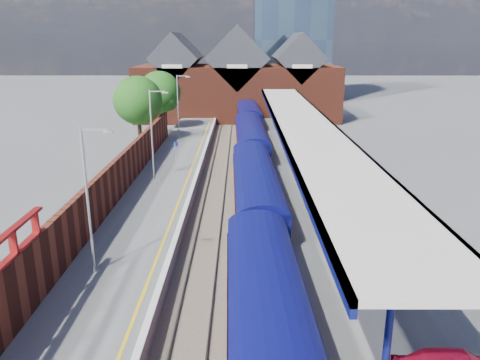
# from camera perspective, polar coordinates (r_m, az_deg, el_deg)

# --- Properties ---
(ground) EXTENTS (240.00, 240.00, 0.00)m
(ground) POSITION_cam_1_polar(r_m,az_deg,el_deg) (45.74, -0.55, 1.92)
(ground) COLOR #5B5B5E
(ground) RESTS_ON ground
(ballast_bed) EXTENTS (6.00, 76.00, 0.06)m
(ballast_bed) POSITION_cam_1_polar(r_m,az_deg,el_deg) (36.15, -0.73, -2.08)
(ballast_bed) COLOR #473D33
(ballast_bed) RESTS_ON ground
(rails) EXTENTS (4.51, 76.00, 0.14)m
(rails) POSITION_cam_1_polar(r_m,az_deg,el_deg) (36.13, -0.73, -1.94)
(rails) COLOR slate
(rails) RESTS_ON ground
(left_platform) EXTENTS (5.00, 76.00, 1.00)m
(left_platform) POSITION_cam_1_polar(r_m,az_deg,el_deg) (36.50, -9.40, -1.35)
(left_platform) COLOR #565659
(left_platform) RESTS_ON ground
(right_platform) EXTENTS (6.00, 76.00, 1.00)m
(right_platform) POSITION_cam_1_polar(r_m,az_deg,el_deg) (36.42, 8.76, -1.36)
(right_platform) COLOR #565659
(right_platform) RESTS_ON ground
(coping_left) EXTENTS (0.30, 76.00, 0.05)m
(coping_left) POSITION_cam_1_polar(r_m,az_deg,el_deg) (36.03, -5.75, -0.57)
(coping_left) COLOR silver
(coping_left) RESTS_ON left_platform
(coping_right) EXTENTS (0.30, 76.00, 0.05)m
(coping_right) POSITION_cam_1_polar(r_m,az_deg,el_deg) (35.94, 4.30, -0.57)
(coping_right) COLOR silver
(coping_right) RESTS_ON right_platform
(yellow_line) EXTENTS (0.14, 76.00, 0.01)m
(yellow_line) POSITION_cam_1_polar(r_m,az_deg,el_deg) (36.10, -6.69, -0.59)
(yellow_line) COLOR yellow
(yellow_line) RESTS_ON left_platform
(train) EXTENTS (3.22, 65.96, 3.45)m
(train) POSITION_cam_1_polar(r_m,az_deg,el_deg) (39.51, 1.51, 2.71)
(train) COLOR #0B0D53
(train) RESTS_ON ground
(canopy) EXTENTS (4.50, 52.00, 4.48)m
(canopy) POSITION_cam_1_polar(r_m,az_deg,el_deg) (37.08, 7.85, 6.58)
(canopy) COLOR #0E1455
(canopy) RESTS_ON right_platform
(lamp_post_b) EXTENTS (1.48, 0.18, 7.00)m
(lamp_post_b) POSITION_cam_1_polar(r_m,az_deg,el_deg) (22.39, -17.82, -1.46)
(lamp_post_b) COLOR #A5A8AA
(lamp_post_b) RESTS_ON left_platform
(lamp_post_c) EXTENTS (1.48, 0.18, 7.00)m
(lamp_post_c) POSITION_cam_1_polar(r_m,az_deg,el_deg) (37.48, -10.54, 6.16)
(lamp_post_c) COLOR #A5A8AA
(lamp_post_c) RESTS_ON left_platform
(lamp_post_d) EXTENTS (1.48, 0.18, 7.00)m
(lamp_post_d) POSITION_cam_1_polar(r_m,az_deg,el_deg) (53.10, -7.44, 9.33)
(lamp_post_d) COLOR #A5A8AA
(lamp_post_d) RESTS_ON left_platform
(platform_sign) EXTENTS (0.55, 0.08, 2.50)m
(platform_sign) POSITION_cam_1_polar(r_m,az_deg,el_deg) (39.65, -7.91, 3.45)
(platform_sign) COLOR #A5A8AA
(platform_sign) RESTS_ON left_platform
(brick_wall) EXTENTS (0.35, 50.00, 3.86)m
(brick_wall) POSITION_cam_1_polar(r_m,az_deg,el_deg) (30.50, -16.33, -1.58)
(brick_wall) COLOR #572317
(brick_wall) RESTS_ON left_platform
(station_building) EXTENTS (30.00, 12.12, 13.78)m
(station_building) POSITION_cam_1_polar(r_m,az_deg,el_deg) (72.50, -0.31, 11.77)
(station_building) COLOR #572317
(station_building) RESTS_ON ground
(tree_near) EXTENTS (5.20, 5.20, 8.10)m
(tree_near) POSITION_cam_1_polar(r_m,az_deg,el_deg) (51.69, -12.20, 9.30)
(tree_near) COLOR #382314
(tree_near) RESTS_ON ground
(tree_far) EXTENTS (5.20, 5.20, 8.10)m
(tree_far) POSITION_cam_1_polar(r_m,az_deg,el_deg) (59.31, -9.63, 10.35)
(tree_far) COLOR #382314
(tree_far) RESTS_ON ground
(parked_car_silver) EXTENTS (4.78, 2.43, 1.50)m
(parked_car_silver) POSITION_cam_1_polar(r_m,az_deg,el_deg) (31.56, 13.17, -2.07)
(parked_car_silver) COLOR silver
(parked_car_silver) RESTS_ON right_platform
(parked_car_dark) EXTENTS (4.21, 3.08, 1.13)m
(parked_car_dark) POSITION_cam_1_polar(r_m,az_deg,el_deg) (37.57, 12.37, 0.70)
(parked_car_dark) COLOR black
(parked_car_dark) RESTS_ON right_platform
(parked_car_blue) EXTENTS (5.01, 3.53, 1.27)m
(parked_car_blue) POSITION_cam_1_polar(r_m,az_deg,el_deg) (38.41, 11.74, 1.20)
(parked_car_blue) COLOR navy
(parked_car_blue) RESTS_ON right_platform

